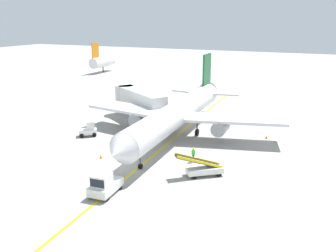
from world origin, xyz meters
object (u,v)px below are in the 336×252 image
object	(u,v)px
pushback_tug	(104,185)
baggage_tug_near_wing	(89,130)
jet_bridge	(137,97)
safety_cone_nose_right	(266,137)
ground_crew_marshaller	(193,154)
airliner	(179,113)
safety_cone_nose_left	(123,131)
belt_loader_forward_hold	(203,168)
safety_cone_wingtip_left	(101,157)

from	to	relation	value
pushback_tug	baggage_tug_near_wing	distance (m)	18.49
jet_bridge	safety_cone_nose_right	bearing A→B (deg)	-4.88
safety_cone_nose_right	baggage_tug_near_wing	bearing A→B (deg)	-158.59
pushback_tug	ground_crew_marshaller	world-z (taller)	pushback_tug
airliner	safety_cone_nose_left	bearing A→B (deg)	-171.39
airliner	baggage_tug_near_wing	world-z (taller)	airliner
baggage_tug_near_wing	safety_cone_nose_left	size ratio (longest dim) A/B	6.13
belt_loader_forward_hold	safety_cone_nose_left	size ratio (longest dim) A/B	10.75
pushback_tug	safety_cone_nose_left	xyz separation A→B (m)	(-8.49, 17.61, -0.77)
jet_bridge	baggage_tug_near_wing	xyz separation A→B (m)	(-1.72, -10.63, -2.62)
safety_cone_nose_right	airliner	bearing A→B (deg)	-159.50
pushback_tug	safety_cone_nose_right	xyz separation A→B (m)	(10.65, 22.99, -0.77)
jet_bridge	safety_cone_wingtip_left	size ratio (longest dim) A/B	27.40
pushback_tug	baggage_tug_near_wing	xyz separation A→B (m)	(-11.92, 14.14, -0.07)
safety_cone_wingtip_left	baggage_tug_near_wing	bearing A→B (deg)	134.27
baggage_tug_near_wing	belt_loader_forward_hold	bearing A→B (deg)	-18.39
airliner	pushback_tug	distance (m)	18.99
airliner	pushback_tug	xyz separation A→B (m)	(0.48, -18.82, -2.42)
belt_loader_forward_hold	airliner	bearing A→B (deg)	123.94
ground_crew_marshaller	pushback_tug	bearing A→B (deg)	-112.50
baggage_tug_near_wing	safety_cone_nose_right	xyz separation A→B (m)	(22.57, 8.85, -0.71)
safety_cone_nose_left	safety_cone_wingtip_left	xyz separation A→B (m)	(2.94, -10.00, 0.00)
ground_crew_marshaller	jet_bridge	bearing A→B (deg)	137.15
safety_cone_wingtip_left	airliner	bearing A→B (deg)	65.67
airliner	safety_cone_nose_right	size ratio (longest dim) A/B	80.25
airliner	safety_cone_nose_right	world-z (taller)	airliner
belt_loader_forward_hold	safety_cone_wingtip_left	xyz separation A→B (m)	(-12.43, -0.28, -0.56)
safety_cone_nose_right	safety_cone_wingtip_left	world-z (taller)	same
airliner	belt_loader_forward_hold	world-z (taller)	airliner
jet_bridge	safety_cone_nose_left	xyz separation A→B (m)	(1.71, -7.15, -3.32)
airliner	safety_cone_nose_right	bearing A→B (deg)	20.50
airliner	safety_cone_wingtip_left	bearing A→B (deg)	-114.33
airliner	jet_bridge	size ratio (longest dim) A/B	2.93
baggage_tug_near_wing	airliner	bearing A→B (deg)	22.29
pushback_tug	safety_cone_nose_left	size ratio (longest dim) A/B	8.45
pushback_tug	safety_cone_nose_right	world-z (taller)	pushback_tug
ground_crew_marshaller	belt_loader_forward_hold	bearing A→B (deg)	-54.12
jet_bridge	ground_crew_marshaller	xyz separation A→B (m)	(14.77, -13.70, -2.63)
safety_cone_nose_left	safety_cone_nose_right	size ratio (longest dim) A/B	1.00
belt_loader_forward_hold	safety_cone_nose_left	bearing A→B (deg)	147.68
safety_cone_nose_left	pushback_tug	bearing A→B (deg)	-64.27
airliner	safety_cone_wingtip_left	world-z (taller)	airliner
belt_loader_forward_hold	safety_cone_wingtip_left	bearing A→B (deg)	-178.70
airliner	safety_cone_nose_left	world-z (taller)	airliner
safety_cone_nose_right	safety_cone_wingtip_left	size ratio (longest dim) A/B	1.00
ground_crew_marshaller	safety_cone_nose_right	world-z (taller)	ground_crew_marshaller
airliner	ground_crew_marshaller	size ratio (longest dim) A/B	20.77
belt_loader_forward_hold	safety_cone_wingtip_left	size ratio (longest dim) A/B	10.75
jet_bridge	ground_crew_marshaller	distance (m)	20.32
belt_loader_forward_hold	pushback_tug	bearing A→B (deg)	-131.06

